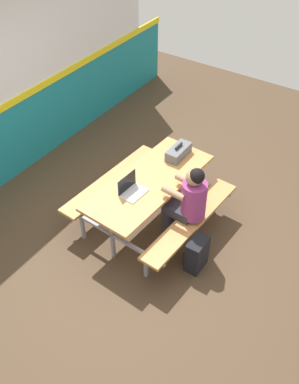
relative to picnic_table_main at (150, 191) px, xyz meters
name	(u,v)px	position (x,y,z in m)	size (l,w,h in m)	color
ground_plane	(133,240)	(-0.38, 0.00, -0.58)	(10.00, 10.00, 0.02)	#4C3826
picnic_table_main	(150,191)	(0.00, 0.00, 0.00)	(1.87, 1.65, 0.74)	tan
student_nearer	(188,200)	(-0.01, -0.56, 0.13)	(0.38, 0.53, 1.21)	#2D2D38
laptop_silver	(131,189)	(-0.30, 0.06, 0.21)	(0.33, 0.24, 0.22)	silver
toolbox_grey	(178,152)	(0.62, -0.04, 0.24)	(0.40, 0.18, 0.18)	#595B60
backpack_dark	(196,254)	(-0.30, -0.87, -0.36)	(0.30, 0.22, 0.44)	black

